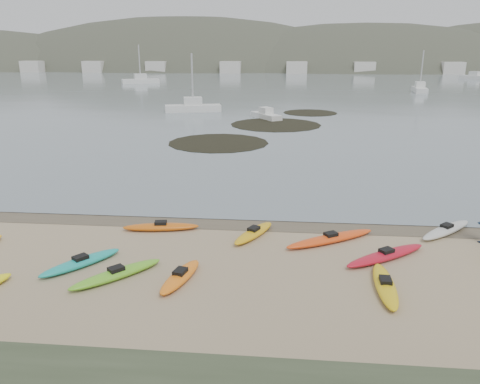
# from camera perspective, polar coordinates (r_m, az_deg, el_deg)

# --- Properties ---
(ground) EXTENTS (600.00, 600.00, 0.00)m
(ground) POSITION_cam_1_polar(r_m,az_deg,el_deg) (23.61, 0.00, -3.48)
(ground) COLOR tan
(ground) RESTS_ON ground
(wet_sand) EXTENTS (60.00, 60.00, 0.00)m
(wet_sand) POSITION_cam_1_polar(r_m,az_deg,el_deg) (23.33, -0.07, -3.73)
(wet_sand) COLOR brown
(wet_sand) RESTS_ON ground
(water) EXTENTS (1200.00, 1200.00, 0.00)m
(water) POSITION_cam_1_polar(r_m,az_deg,el_deg) (322.12, 5.22, 15.56)
(water) COLOR slate
(water) RESTS_ON ground
(kayaks) EXTENTS (24.42, 10.50, 0.34)m
(kayaks) POSITION_cam_1_polar(r_m,az_deg,el_deg) (19.57, 0.69, -7.45)
(kayaks) COLOR #EE4A14
(kayaks) RESTS_ON ground
(kelp_mats) EXTENTS (17.55, 29.90, 0.04)m
(kelp_mats) POSITION_cam_1_polar(r_m,az_deg,el_deg) (52.03, 3.43, 7.92)
(kelp_mats) COLOR black
(kelp_mats) RESTS_ON water
(moored_boats) EXTENTS (96.70, 89.91, 1.25)m
(moored_boats) POSITION_cam_1_polar(r_m,az_deg,el_deg) (104.48, 7.77, 12.70)
(moored_boats) COLOR silver
(moored_boats) RESTS_ON ground
(far_hills) EXTENTS (550.00, 135.00, 80.00)m
(far_hills) POSITION_cam_1_polar(r_m,az_deg,el_deg) (220.51, 15.35, 10.20)
(far_hills) COLOR #384235
(far_hills) RESTS_ON ground
(far_town) EXTENTS (199.00, 5.00, 4.00)m
(far_town) POSITION_cam_1_polar(r_m,az_deg,el_deg) (167.17, 6.97, 14.82)
(far_town) COLOR beige
(far_town) RESTS_ON ground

